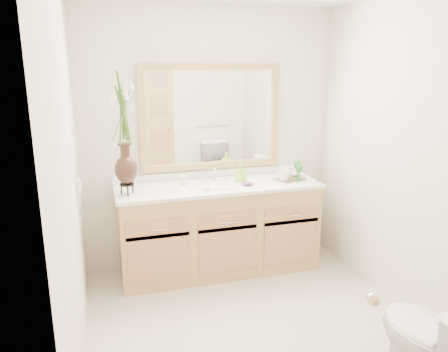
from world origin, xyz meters
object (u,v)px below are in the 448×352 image
object	(u,v)px
tumbler	(184,180)
tray	(290,179)
flower_vase	(123,122)
toilet	(433,345)
soap_bottle	(241,174)

from	to	relation	value
tumbler	tray	bearing A→B (deg)	-6.29
flower_vase	tumbler	distance (m)	0.78
toilet	tumbler	distance (m)	2.32
tumbler	soap_bottle	size ratio (longest dim) A/B	0.52
tray	toilet	bearing A→B (deg)	-107.49
toilet	soap_bottle	distance (m)	2.09
soap_bottle	tray	distance (m)	0.48
toilet	soap_bottle	xyz separation A→B (m)	(-0.48, 1.96, 0.54)
toilet	tumbler	xyz separation A→B (m)	(-1.00, 2.03, 0.50)
toilet	soap_bottle	world-z (taller)	soap_bottle
toilet	soap_bottle	bearing A→B (deg)	-76.16
flower_vase	toilet	bearing A→B (deg)	-51.04
toilet	tray	bearing A→B (deg)	-89.57
soap_bottle	tray	size ratio (longest dim) A/B	0.60
tray	tumbler	bearing A→B (deg)	155.79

